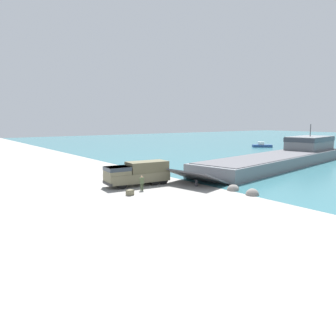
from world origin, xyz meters
name	(u,v)px	position (x,y,z in m)	size (l,w,h in m)	color
ground_plane	(153,181)	(0.00, 0.00, 0.00)	(240.00, 240.00, 0.00)	gray
landing_craft	(287,155)	(0.44, 27.85, 1.57)	(14.47, 44.37, 6.86)	slate
military_truck	(137,173)	(1.05, -2.92, 1.49)	(3.20, 7.83, 2.77)	#6B664C
soldier_on_ramp	(142,182)	(3.83, -4.06, 0.94)	(0.35, 0.49, 1.64)	#475638
moored_boat_c	(262,145)	(-24.65, 53.83, 0.50)	(5.14, 5.43, 1.52)	navy
mooring_bollard	(196,182)	(5.57, 2.31, 0.44)	(0.36, 0.36, 0.81)	#333338
cargo_crate	(130,193)	(5.00, -6.24, 0.28)	(0.56, 0.67, 0.56)	#6B664C
shoreline_rock_a	(233,190)	(9.68, 3.99, 0.00)	(1.28, 1.28, 1.28)	gray
shoreline_rock_b	(235,189)	(9.33, 4.68, 0.00)	(0.96, 0.96, 0.96)	gray
shoreline_rock_c	(252,195)	(12.43, 3.87, 0.00)	(1.37, 1.37, 1.37)	gray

